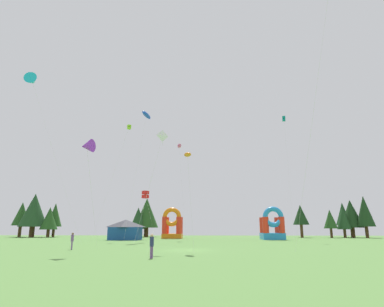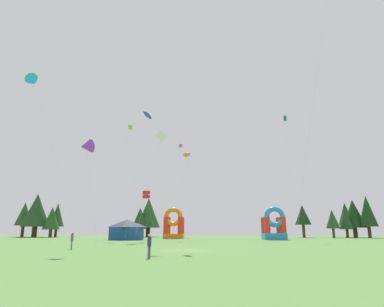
{
  "view_description": "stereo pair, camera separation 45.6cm",
  "coord_description": "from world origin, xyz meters",
  "px_view_note": "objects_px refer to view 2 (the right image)",
  "views": [
    {
      "loc": [
        2.15,
        -33.25,
        2.21
      ],
      "look_at": [
        0.0,
        7.7,
        11.62
      ],
      "focal_mm": 30.16,
      "sensor_mm": 36.0,
      "label": 1
    },
    {
      "loc": [
        2.61,
        -33.22,
        2.21
      ],
      "look_at": [
        0.0,
        7.7,
        11.62
      ],
      "focal_mm": 30.16,
      "sensor_mm": 36.0,
      "label": 2
    }
  ],
  "objects_px": {
    "kite_teal_box": "(285,119)",
    "kite_cyan_delta": "(33,81)",
    "person_far_side": "(72,240)",
    "inflatable_blue_arch": "(274,228)",
    "person_left_edge": "(149,244)",
    "kite_blue_parafoil": "(147,115)",
    "kite_white_diamond": "(162,137)",
    "kite_pink_parafoil": "(181,146)",
    "inflatable_orange_dome": "(174,226)",
    "kite_lime_box": "(130,128)",
    "festival_tent": "(127,230)",
    "kite_red_box": "(146,195)",
    "kite_orange_parafoil": "(187,155)",
    "kite_purple_delta": "(86,146)"
  },
  "relations": [
    {
      "from": "kite_orange_parafoil",
      "to": "kite_lime_box",
      "type": "height_order",
      "value": "kite_lime_box"
    },
    {
      "from": "kite_white_diamond",
      "to": "inflatable_blue_arch",
      "type": "height_order",
      "value": "kite_white_diamond"
    },
    {
      "from": "kite_red_box",
      "to": "kite_cyan_delta",
      "type": "height_order",
      "value": "kite_cyan_delta"
    },
    {
      "from": "kite_white_diamond",
      "to": "inflatable_orange_dome",
      "type": "height_order",
      "value": "kite_white_diamond"
    },
    {
      "from": "person_left_edge",
      "to": "inflatable_blue_arch",
      "type": "height_order",
      "value": "inflatable_blue_arch"
    },
    {
      "from": "person_left_edge",
      "to": "kite_teal_box",
      "type": "bearing_deg",
      "value": 176.33
    },
    {
      "from": "festival_tent",
      "to": "inflatable_orange_dome",
      "type": "bearing_deg",
      "value": 49.15
    },
    {
      "from": "kite_purple_delta",
      "to": "kite_blue_parafoil",
      "type": "bearing_deg",
      "value": 90.19
    },
    {
      "from": "kite_white_diamond",
      "to": "kite_lime_box",
      "type": "bearing_deg",
      "value": 112.15
    },
    {
      "from": "kite_cyan_delta",
      "to": "kite_red_box",
      "type": "bearing_deg",
      "value": 33.17
    },
    {
      "from": "kite_lime_box",
      "to": "festival_tent",
      "type": "bearing_deg",
      "value": 93.85
    },
    {
      "from": "person_far_side",
      "to": "kite_red_box",
      "type": "bearing_deg",
      "value": 136.16
    },
    {
      "from": "kite_purple_delta",
      "to": "inflatable_orange_dome",
      "type": "xyz_separation_m",
      "value": [
        3.88,
        38.9,
        -7.35
      ]
    },
    {
      "from": "kite_purple_delta",
      "to": "kite_blue_parafoil",
      "type": "height_order",
      "value": "kite_blue_parafoil"
    },
    {
      "from": "inflatable_blue_arch",
      "to": "kite_white_diamond",
      "type": "bearing_deg",
      "value": -119.22
    },
    {
      "from": "inflatable_blue_arch",
      "to": "festival_tent",
      "type": "xyz_separation_m",
      "value": [
        -26.98,
        -3.29,
        -0.3
      ]
    },
    {
      "from": "kite_white_diamond",
      "to": "kite_cyan_delta",
      "type": "bearing_deg",
      "value": 156.67
    },
    {
      "from": "kite_blue_parafoil",
      "to": "inflatable_blue_arch",
      "type": "bearing_deg",
      "value": 13.1
    },
    {
      "from": "kite_red_box",
      "to": "person_left_edge",
      "type": "distance_m",
      "value": 28.47
    },
    {
      "from": "kite_teal_box",
      "to": "inflatable_orange_dome",
      "type": "xyz_separation_m",
      "value": [
        -21.75,
        10.2,
        -19.42
      ]
    },
    {
      "from": "kite_teal_box",
      "to": "person_left_edge",
      "type": "relative_size",
      "value": 12.87
    },
    {
      "from": "person_far_side",
      "to": "kite_white_diamond",
      "type": "bearing_deg",
      "value": 55.02
    },
    {
      "from": "kite_purple_delta",
      "to": "person_far_side",
      "type": "relative_size",
      "value": 6.19
    },
    {
      "from": "kite_orange_parafoil",
      "to": "kite_lime_box",
      "type": "relative_size",
      "value": 0.46
    },
    {
      "from": "kite_red_box",
      "to": "inflatable_blue_arch",
      "type": "relative_size",
      "value": 1.33
    },
    {
      "from": "kite_teal_box",
      "to": "inflatable_orange_dome",
      "type": "height_order",
      "value": "kite_teal_box"
    },
    {
      "from": "kite_red_box",
      "to": "festival_tent",
      "type": "relative_size",
      "value": 1.49
    },
    {
      "from": "kite_pink_parafoil",
      "to": "inflatable_blue_arch",
      "type": "xyz_separation_m",
      "value": [
        17.61,
        0.19,
        -16.04
      ]
    },
    {
      "from": "kite_teal_box",
      "to": "inflatable_orange_dome",
      "type": "distance_m",
      "value": 30.89
    },
    {
      "from": "person_far_side",
      "to": "inflatable_blue_arch",
      "type": "bearing_deg",
      "value": 106.45
    },
    {
      "from": "kite_teal_box",
      "to": "kite_lime_box",
      "type": "distance_m",
      "value": 29.22
    },
    {
      "from": "inflatable_blue_arch",
      "to": "inflatable_orange_dome",
      "type": "relative_size",
      "value": 0.96
    },
    {
      "from": "kite_red_box",
      "to": "inflatable_blue_arch",
      "type": "xyz_separation_m",
      "value": [
        22.01,
        11.04,
        -5.27
      ]
    },
    {
      "from": "kite_cyan_delta",
      "to": "inflatable_blue_arch",
      "type": "height_order",
      "value": "kite_cyan_delta"
    },
    {
      "from": "kite_pink_parafoil",
      "to": "kite_blue_parafoil",
      "type": "bearing_deg",
      "value": -137.81
    },
    {
      "from": "kite_blue_parafoil",
      "to": "kite_pink_parafoil",
      "type": "xyz_separation_m",
      "value": [
        5.8,
        5.26,
        -4.76
      ]
    },
    {
      "from": "kite_white_diamond",
      "to": "person_left_edge",
      "type": "bearing_deg",
      "value": -85.97
    },
    {
      "from": "inflatable_blue_arch",
      "to": "kite_teal_box",
      "type": "bearing_deg",
      "value": -64.29
    },
    {
      "from": "kite_lime_box",
      "to": "festival_tent",
      "type": "distance_m",
      "value": 19.01
    },
    {
      "from": "inflatable_orange_dome",
      "to": "kite_teal_box",
      "type": "bearing_deg",
      "value": -25.13
    },
    {
      "from": "kite_teal_box",
      "to": "inflatable_blue_arch",
      "type": "height_order",
      "value": "kite_teal_box"
    },
    {
      "from": "kite_white_diamond",
      "to": "inflatable_blue_arch",
      "type": "relative_size",
      "value": 2.03
    },
    {
      "from": "kite_teal_box",
      "to": "person_left_edge",
      "type": "height_order",
      "value": "kite_teal_box"
    },
    {
      "from": "kite_pink_parafoil",
      "to": "person_far_side",
      "type": "relative_size",
      "value": 11.09
    },
    {
      "from": "person_far_side",
      "to": "kite_blue_parafoil",
      "type": "bearing_deg",
      "value": 142.15
    },
    {
      "from": "kite_teal_box",
      "to": "kite_cyan_delta",
      "type": "bearing_deg",
      "value": -157.75
    },
    {
      "from": "kite_teal_box",
      "to": "festival_tent",
      "type": "distance_m",
      "value": 35.5
    },
    {
      "from": "kite_orange_parafoil",
      "to": "kite_white_diamond",
      "type": "relative_size",
      "value": 0.8
    },
    {
      "from": "kite_teal_box",
      "to": "kite_blue_parafoil",
      "type": "bearing_deg",
      "value": -178.52
    },
    {
      "from": "kite_teal_box",
      "to": "inflatable_blue_arch",
      "type": "distance_m",
      "value": 20.42
    }
  ]
}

